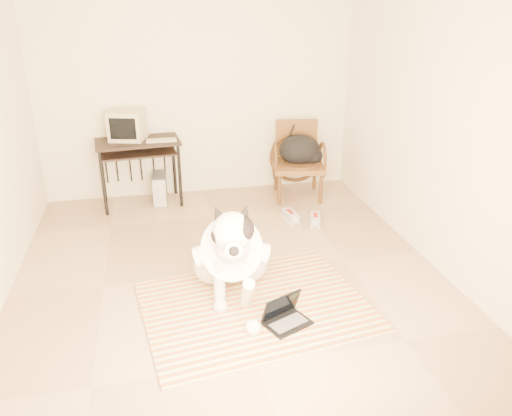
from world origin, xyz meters
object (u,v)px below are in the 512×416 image
object	(u,v)px
laptop	(285,316)
computer_desk	(138,150)
backpack	(301,151)
dog	(231,254)
crt_monitor	(127,125)
pc_tower	(160,188)
rattan_chair	(298,160)

from	to	relation	value
laptop	computer_desk	distance (m)	3.12
backpack	dog	bearing A→B (deg)	-120.94
dog	crt_monitor	bearing A→B (deg)	109.91
laptop	computer_desk	xyz separation A→B (m)	(-1.11, 2.84, 0.63)
dog	backpack	distance (m)	2.50
pc_tower	rattan_chair	size ratio (longest dim) A/B	0.42
dog	rattan_chair	xyz separation A→B (m)	(1.25, 2.19, 0.08)
backpack	computer_desk	bearing A→B (deg)	175.37
backpack	pc_tower	bearing A→B (deg)	174.22
crt_monitor	rattan_chair	world-z (taller)	crt_monitor
dog	backpack	world-z (taller)	dog
dog	backpack	xyz separation A→B (m)	(1.28, 2.13, 0.22)
computer_desk	rattan_chair	distance (m)	2.03
pc_tower	backpack	distance (m)	1.88
laptop	rattan_chair	xyz separation A→B (m)	(0.91, 2.73, 0.40)
computer_desk	laptop	bearing A→B (deg)	-68.73
computer_desk	crt_monitor	world-z (taller)	crt_monitor
crt_monitor	computer_desk	bearing A→B (deg)	-40.88
pc_tower	crt_monitor	bearing A→B (deg)	167.97
laptop	backpack	size ratio (longest dim) A/B	0.75
laptop	pc_tower	distance (m)	3.00
crt_monitor	pc_tower	size ratio (longest dim) A/B	1.19
dog	pc_tower	world-z (taller)	dog
crt_monitor	backpack	bearing A→B (deg)	-6.74
pc_tower	rattan_chair	world-z (taller)	rattan_chair
dog	rattan_chair	world-z (taller)	dog
rattan_chair	backpack	distance (m)	0.15
computer_desk	dog	bearing A→B (deg)	-71.65
computer_desk	rattan_chair	bearing A→B (deg)	-3.23
laptop	computer_desk	bearing A→B (deg)	111.27
computer_desk	pc_tower	bearing A→B (deg)	4.92
dog	pc_tower	xyz separation A→B (m)	(-0.54, 2.32, -0.22)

